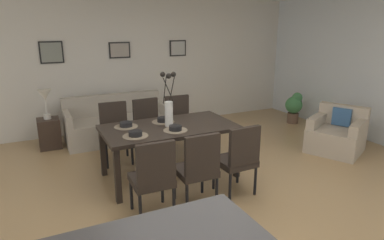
{
  "coord_description": "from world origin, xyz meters",
  "views": [
    {
      "loc": [
        -1.9,
        -3.43,
        2.09
      ],
      "look_at": [
        0.12,
        0.76,
        0.75
      ],
      "focal_mm": 31.4,
      "sensor_mm": 36.0,
      "label": 1
    }
  ],
  "objects_px": {
    "bowl_near_right": "(126,124)",
    "sofa": "(117,124)",
    "dining_chair_far_left": "(198,166)",
    "table_lamp": "(45,98)",
    "centerpiece_vase": "(169,106)",
    "bowl_far_left": "(175,127)",
    "bowl_near_left": "(135,133)",
    "framed_picture_right": "(178,48)",
    "dining_chair_near_left": "(153,175)",
    "potted_plant": "(294,106)",
    "dining_chair_mid_right": "(179,121)",
    "bowl_far_right": "(163,119)",
    "dining_table": "(169,131)",
    "dining_chair_mid_left": "(239,157)",
    "framed_picture_center": "(120,50)",
    "dining_chair_far_right": "(149,125)",
    "armchair": "(337,135)",
    "framed_picture_left": "(51,52)",
    "dining_chair_near_right": "(115,129)",
    "side_table": "(49,133)"
  },
  "relations": [
    {
      "from": "dining_chair_mid_right",
      "to": "framed_picture_left",
      "type": "relative_size",
      "value": 2.28
    },
    {
      "from": "bowl_far_right",
      "to": "table_lamp",
      "type": "relative_size",
      "value": 0.33
    },
    {
      "from": "dining_table",
      "to": "dining_chair_far_left",
      "type": "xyz_separation_m",
      "value": [
        -0.02,
        -0.91,
        -0.15
      ]
    },
    {
      "from": "dining_table",
      "to": "bowl_far_right",
      "type": "height_order",
      "value": "bowl_far_right"
    },
    {
      "from": "bowl_near_left",
      "to": "framed_picture_right",
      "type": "relative_size",
      "value": 0.47
    },
    {
      "from": "framed_picture_right",
      "to": "armchair",
      "type": "bearing_deg",
      "value": -59.52
    },
    {
      "from": "dining_table",
      "to": "bowl_near_left",
      "type": "bearing_deg",
      "value": -157.77
    },
    {
      "from": "bowl_near_left",
      "to": "framed_picture_left",
      "type": "bearing_deg",
      "value": 104.28
    },
    {
      "from": "bowl_near_right",
      "to": "armchair",
      "type": "bearing_deg",
      "value": -8.95
    },
    {
      "from": "centerpiece_vase",
      "to": "sofa",
      "type": "distance_m",
      "value": 2.07
    },
    {
      "from": "dining_chair_near_left",
      "to": "potted_plant",
      "type": "distance_m",
      "value": 4.56
    },
    {
      "from": "dining_chair_mid_left",
      "to": "dining_chair_mid_right",
      "type": "xyz_separation_m",
      "value": [
        -0.01,
        1.79,
        0.0
      ]
    },
    {
      "from": "centerpiece_vase",
      "to": "potted_plant",
      "type": "height_order",
      "value": "centerpiece_vase"
    },
    {
      "from": "dining_chair_near_left",
      "to": "dining_chair_far_right",
      "type": "bearing_deg",
      "value": 72.82
    },
    {
      "from": "dining_chair_mid_left",
      "to": "framed_picture_center",
      "type": "distance_m",
      "value": 3.61
    },
    {
      "from": "bowl_far_left",
      "to": "bowl_far_right",
      "type": "xyz_separation_m",
      "value": [
        0.0,
        0.44,
        0.0
      ]
    },
    {
      "from": "dining_chair_mid_left",
      "to": "centerpiece_vase",
      "type": "bearing_deg",
      "value": 122.4
    },
    {
      "from": "bowl_near_right",
      "to": "sofa",
      "type": "distance_m",
      "value": 1.79
    },
    {
      "from": "bowl_far_left",
      "to": "table_lamp",
      "type": "relative_size",
      "value": 0.33
    },
    {
      "from": "dining_chair_near_left",
      "to": "potted_plant",
      "type": "xyz_separation_m",
      "value": [
        3.99,
        2.21,
        -0.14
      ]
    },
    {
      "from": "dining_table",
      "to": "bowl_near_left",
      "type": "distance_m",
      "value": 0.59
    },
    {
      "from": "dining_chair_near_left",
      "to": "centerpiece_vase",
      "type": "distance_m",
      "value": 1.19
    },
    {
      "from": "dining_chair_far_right",
      "to": "potted_plant",
      "type": "bearing_deg",
      "value": 6.41
    },
    {
      "from": "dining_chair_near_right",
      "to": "bowl_near_left",
      "type": "xyz_separation_m",
      "value": [
        0.0,
        -1.11,
        0.27
      ]
    },
    {
      "from": "bowl_near_left",
      "to": "table_lamp",
      "type": "xyz_separation_m",
      "value": [
        -0.91,
        2.18,
        0.11
      ]
    },
    {
      "from": "bowl_near_right",
      "to": "table_lamp",
      "type": "distance_m",
      "value": 1.97
    },
    {
      "from": "dining_chair_near_left",
      "to": "sofa",
      "type": "relative_size",
      "value": 0.5
    },
    {
      "from": "framed_picture_center",
      "to": "potted_plant",
      "type": "bearing_deg",
      "value": -19.66
    },
    {
      "from": "dining_chair_near_right",
      "to": "side_table",
      "type": "xyz_separation_m",
      "value": [
        -0.91,
        1.07,
        -0.25
      ]
    },
    {
      "from": "dining_chair_mid_right",
      "to": "centerpiece_vase",
      "type": "bearing_deg",
      "value": -121.3
    },
    {
      "from": "sofa",
      "to": "potted_plant",
      "type": "distance_m",
      "value": 3.76
    },
    {
      "from": "dining_chair_far_left",
      "to": "table_lamp",
      "type": "bearing_deg",
      "value": 116.57
    },
    {
      "from": "dining_chair_mid_right",
      "to": "bowl_near_right",
      "type": "distance_m",
      "value": 1.32
    },
    {
      "from": "centerpiece_vase",
      "to": "bowl_far_left",
      "type": "xyz_separation_m",
      "value": [
        -0.0,
        -0.22,
        -0.24
      ]
    },
    {
      "from": "dining_chair_mid_left",
      "to": "armchair",
      "type": "bearing_deg",
      "value": 13.36
    },
    {
      "from": "bowl_far_right",
      "to": "dining_chair_far_left",
      "type": "bearing_deg",
      "value": -90.78
    },
    {
      "from": "bowl_far_right",
      "to": "framed_picture_right",
      "type": "bearing_deg",
      "value": 61.69
    },
    {
      "from": "bowl_near_left",
      "to": "dining_chair_near_right",
      "type": "bearing_deg",
      "value": 90.23
    },
    {
      "from": "bowl_far_right",
      "to": "side_table",
      "type": "distance_m",
      "value": 2.32
    },
    {
      "from": "bowl_near_left",
      "to": "bowl_far_right",
      "type": "xyz_separation_m",
      "value": [
        0.54,
        0.44,
        0.0
      ]
    },
    {
      "from": "dining_chair_mid_right",
      "to": "potted_plant",
      "type": "xyz_separation_m",
      "value": [
        2.88,
        0.39,
        -0.14
      ]
    },
    {
      "from": "table_lamp",
      "to": "armchair",
      "type": "relative_size",
      "value": 0.48
    },
    {
      "from": "dining_chair_near_left",
      "to": "dining_chair_mid_right",
      "type": "relative_size",
      "value": 1.0
    },
    {
      "from": "dining_chair_far_left",
      "to": "sofa",
      "type": "bearing_deg",
      "value": 95.24
    },
    {
      "from": "dining_chair_near_right",
      "to": "framed_picture_left",
      "type": "distance_m",
      "value": 2.07
    },
    {
      "from": "dining_table",
      "to": "bowl_near_left",
      "type": "height_order",
      "value": "bowl_near_left"
    },
    {
      "from": "dining_chair_mid_left",
      "to": "armchair",
      "type": "distance_m",
      "value": 2.42
    },
    {
      "from": "sofa",
      "to": "bowl_far_left",
      "type": "bearing_deg",
      "value": -82.68
    },
    {
      "from": "dining_table",
      "to": "framed_picture_left",
      "type": "bearing_deg",
      "value": 116.17
    },
    {
      "from": "dining_table",
      "to": "centerpiece_vase",
      "type": "height_order",
      "value": "centerpiece_vase"
    }
  ]
}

